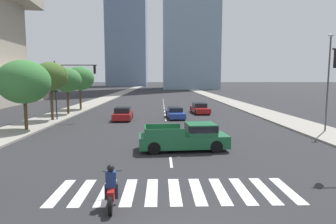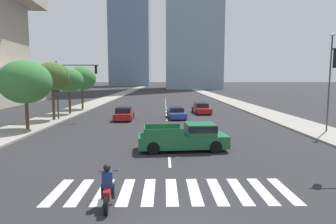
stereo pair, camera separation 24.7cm
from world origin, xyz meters
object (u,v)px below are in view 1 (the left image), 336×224
traffic_signal_far (71,80)px  sedan_red_2 (123,114)px  sedan_blue_1 (175,113)px  street_tree_third (67,80)px  street_tree_nearest (24,82)px  sedan_red_0 (200,109)px  street_tree_second (51,76)px  street_lamp_east (328,76)px  motorcycle_trailing (111,189)px  pickup_truck (188,137)px  street_tree_fourth (80,78)px

traffic_signal_far → sedan_red_2: bearing=5.4°
sedan_blue_1 → street_tree_third: size_ratio=0.85×
street_tree_nearest → sedan_blue_1: bearing=31.1°
sedan_red_0 → street_tree_second: 18.21m
street_lamp_east → street_tree_third: (-25.04, 12.40, -0.41)m
sedan_red_0 → sedan_blue_1: size_ratio=1.03×
motorcycle_trailing → sedan_red_0: size_ratio=0.45×
pickup_truck → sedan_blue_1: pickup_truck is taller
sedan_blue_1 → street_tree_fourth: street_tree_fourth is taller
sedan_blue_1 → traffic_signal_far: 11.85m
street_lamp_east → street_tree_second: size_ratio=1.30×
street_tree_nearest → street_tree_third: size_ratio=1.04×
street_tree_second → street_tree_fourth: 10.71m
street_tree_fourth → street_tree_third: bearing=-90.0°
street_lamp_east → street_tree_nearest: street_lamp_east is taller
street_tree_second → street_tree_third: size_ratio=1.08×
motorcycle_trailing → sedan_blue_1: size_ratio=0.46×
sedan_red_0 → street_lamp_east: bearing=28.0°
street_lamp_east → traffic_signal_far: bearing=162.2°
pickup_truck → street_tree_second: street_tree_second is taller
traffic_signal_far → street_tree_second: bearing=-174.5°
sedan_red_2 → traffic_signal_far: bearing=94.4°
pickup_truck → traffic_signal_far: traffic_signal_far is taller
sedan_blue_1 → traffic_signal_far: (-11.09, -1.82, 3.78)m
sedan_red_2 → street_tree_second: bearing=94.4°
motorcycle_trailing → street_tree_second: (-9.68, 20.39, 4.10)m
sedan_red_2 → street_tree_fourth: street_tree_fourth is taller
street_lamp_east → street_tree_nearest: size_ratio=1.34×
sedan_red_0 → traffic_signal_far: (-14.52, -6.32, 3.73)m
motorcycle_trailing → pickup_truck: bearing=-30.6°
motorcycle_trailing → street_tree_fourth: street_tree_fourth is taller
sedan_blue_1 → sedan_red_2: sedan_red_2 is taller
sedan_red_2 → street_tree_second: (-7.33, -0.70, 4.06)m
street_lamp_east → street_tree_fourth: bearing=144.4°
street_tree_second → sedan_red_0: bearing=21.5°
motorcycle_trailing → street_tree_fourth: (-9.68, 31.10, 3.91)m
street_tree_nearest → traffic_signal_far: bearing=71.8°
motorcycle_trailing → sedan_red_0: motorcycle_trailing is taller
motorcycle_trailing → sedan_red_2: 21.22m
sedan_red_2 → street_tree_nearest: size_ratio=0.75×
sedan_red_2 → street_tree_nearest: street_tree_nearest is taller
traffic_signal_far → street_tree_third: size_ratio=1.09×
sedan_red_2 → street_tree_fourth: 12.99m
street_tree_fourth → sedan_red_0: bearing=-14.3°
motorcycle_trailing → sedan_red_2: (-2.35, 21.09, 0.04)m
street_tree_second → sedan_red_2: bearing=5.5°
sedan_blue_1 → street_lamp_east: size_ratio=0.60×
street_tree_fourth → street_tree_nearest: bearing=-90.0°
sedan_red_0 → sedan_blue_1: 5.65m
sedan_blue_1 → street_tree_third: street_tree_third is taller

